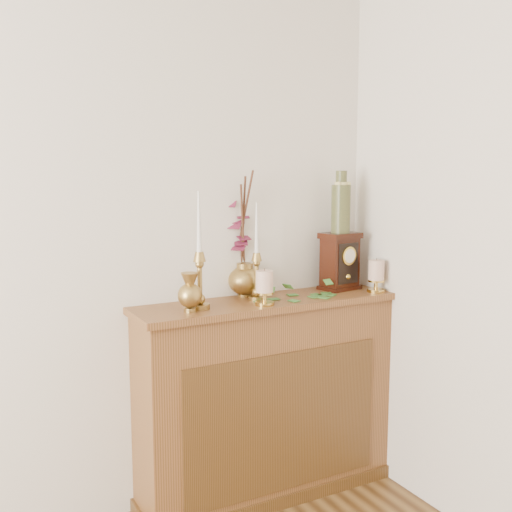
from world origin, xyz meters
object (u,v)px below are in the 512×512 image
candlestick_left (200,271)px  bud_vase (190,293)px  candlestick_center (257,269)px  ceramic_vase (341,205)px  mantel_clock (340,262)px  ginger_jar (239,240)px

candlestick_left → bud_vase: bearing=-149.0°
bud_vase → candlestick_center: bearing=12.0°
candlestick_left → ceramic_vase: 0.81m
mantel_clock → ceramic_vase: size_ratio=0.94×
candlestick_left → bud_vase: 0.11m
mantel_clock → candlestick_center: bearing=174.3°
bud_vase → candlestick_left: bearing=31.0°
bud_vase → ginger_jar: bearing=32.8°
candlestick_left → mantel_clock: candlestick_left is taller
candlestick_left → ginger_jar: ginger_jar is taller
candlestick_center → ginger_jar: bearing=96.1°
bud_vase → ginger_jar: size_ratio=0.28×
bud_vase → mantel_clock: 0.84m
candlestick_left → ginger_jar: 0.34m
candlestick_left → ginger_jar: bearing=33.1°
ginger_jar → mantel_clock: 0.52m
ceramic_vase → mantel_clock: bearing=-81.0°
candlestick_center → bud_vase: (-0.35, -0.07, -0.06)m
ginger_jar → ceramic_vase: 0.53m
bud_vase → ceramic_vase: (0.83, 0.10, 0.33)m
candlestick_left → ceramic_vase: (0.77, 0.07, 0.25)m
candlestick_center → bud_vase: 0.36m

